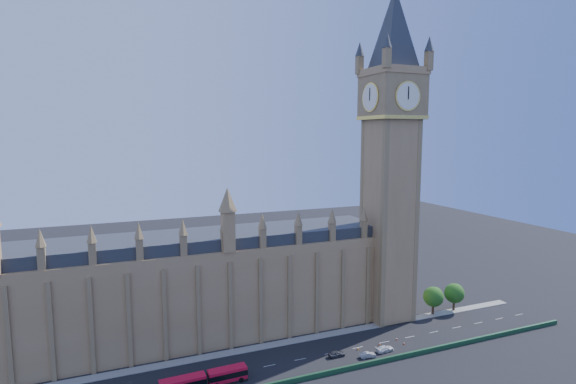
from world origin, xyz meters
name	(u,v)px	position (x,y,z in m)	size (l,w,h in m)	color
ground	(285,362)	(0.00, 0.00, 0.00)	(400.00, 400.00, 0.00)	black
palace_westminster	(164,290)	(-25.00, 22.00, 13.86)	(120.00, 20.00, 28.00)	#967448
elizabeth_tower	(391,132)	(38.00, 13.99, 54.56)	(20.59, 20.59, 105.00)	#967448
bridge_parapet	(300,379)	(0.00, -9.00, 0.60)	(160.00, 0.60, 1.20)	#1E4C2D
kerb_north	(271,345)	(0.00, 9.50, 0.08)	(160.00, 3.00, 0.16)	gray
tree_east_near	(434,296)	(52.22, 10.08, 5.64)	(6.00, 6.00, 8.50)	#382619
tree_east_far	(455,293)	(60.22, 10.08, 5.64)	(6.00, 6.00, 8.50)	#382619
red_bus	(204,380)	(-19.97, -3.31, 1.68)	(18.82, 3.44, 3.19)	red
car_grey	(337,354)	(12.71, -2.13, 0.72)	(1.70, 4.22, 1.44)	#3B3C42
car_silver	(368,355)	(19.52, -5.39, 0.66)	(1.41, 4.03, 1.33)	#97999E
car_white	(385,349)	(25.11, -4.37, 0.72)	(2.00, 4.93, 1.43)	white
cone_a	(380,344)	(25.94, -0.80, 0.32)	(0.46, 0.46, 0.65)	black
cone_b	(404,343)	(31.95, -3.05, 0.32)	(0.49, 0.49, 0.64)	black
cone_c	(358,349)	(19.39, -1.13, 0.35)	(0.56, 0.56, 0.71)	black
cone_d	(397,339)	(31.67, -0.25, 0.32)	(0.48, 0.48, 0.65)	black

